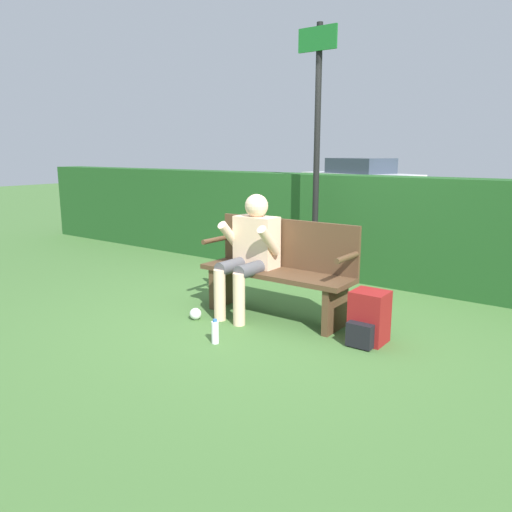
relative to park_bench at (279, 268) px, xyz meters
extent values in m
plane|color=#426B33|center=(0.00, -0.06, -0.46)|extent=(40.00, 40.00, 0.00)
cube|color=#1E4C1E|center=(0.00, 1.76, 0.17)|extent=(12.00, 0.44, 1.27)
cube|color=#513823|center=(0.00, -0.06, -0.03)|extent=(1.51, 0.42, 0.05)
cube|color=#513823|center=(0.00, 0.13, 0.22)|extent=(1.51, 0.04, 0.47)
cube|color=#513823|center=(-0.64, -0.06, -0.26)|extent=(0.06, 0.38, 0.41)
cube|color=#513823|center=(0.64, -0.06, -0.26)|extent=(0.06, 0.38, 0.41)
cylinder|color=#513823|center=(-0.73, -0.06, 0.21)|extent=(0.05, 0.38, 0.05)
cylinder|color=#513823|center=(0.73, -0.06, 0.21)|extent=(0.05, 0.38, 0.05)
cube|color=beige|center=(-0.25, -0.02, 0.23)|extent=(0.42, 0.22, 0.49)
sphere|color=beige|center=(-0.25, -0.02, 0.58)|extent=(0.22, 0.22, 0.22)
cylinder|color=#4C4C51|center=(-0.36, -0.23, 0.02)|extent=(0.13, 0.42, 0.13)
cylinder|color=#4C4C51|center=(-0.13, -0.23, 0.02)|extent=(0.13, 0.42, 0.13)
cylinder|color=beige|center=(-0.36, -0.45, -0.22)|extent=(0.11, 0.11, 0.48)
cylinder|color=beige|center=(-0.13, -0.45, -0.22)|extent=(0.11, 0.11, 0.48)
cylinder|color=beige|center=(-0.48, -0.14, 0.28)|extent=(0.09, 0.31, 0.31)
cylinder|color=beige|center=(-0.02, -0.14, 0.28)|extent=(0.09, 0.31, 0.31)
cube|color=maroon|center=(0.98, -0.13, -0.25)|extent=(0.28, 0.25, 0.43)
cube|color=black|center=(0.98, -0.30, -0.36)|extent=(0.21, 0.09, 0.19)
cylinder|color=white|center=(-0.02, -0.91, -0.37)|extent=(0.06, 0.06, 0.19)
cylinder|color=#2D66B2|center=(-0.02, -0.91, -0.27)|extent=(0.03, 0.03, 0.02)
cylinder|color=black|center=(-0.34, 1.26, 1.00)|extent=(0.07, 0.07, 2.92)
cube|color=#196626|center=(-0.34, 1.22, 2.28)|extent=(0.47, 0.02, 0.25)
cube|color=silver|center=(-5.15, 12.91, 0.01)|extent=(4.69, 2.93, 0.61)
cube|color=#333D4C|center=(-5.15, 12.91, 0.58)|extent=(2.45, 2.05, 0.53)
cylinder|color=black|center=(-3.61, 13.27, -0.18)|extent=(0.59, 0.34, 0.56)
cylinder|color=black|center=(-4.09, 11.73, -0.18)|extent=(0.59, 0.34, 0.56)
cylinder|color=black|center=(-6.20, 14.09, -0.18)|extent=(0.59, 0.34, 0.56)
cylinder|color=black|center=(-6.69, 12.55, -0.18)|extent=(0.59, 0.34, 0.56)
sphere|color=silver|center=(-0.55, -0.57, -0.41)|extent=(0.11, 0.11, 0.11)
camera|label=1|loc=(2.55, -3.83, 1.09)|focal=35.00mm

